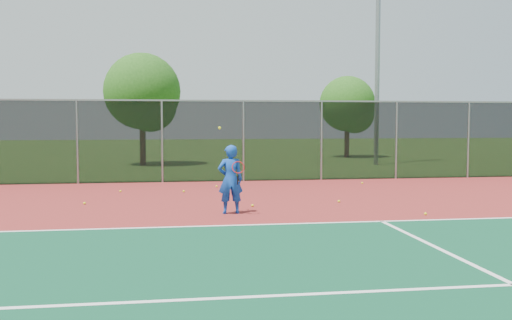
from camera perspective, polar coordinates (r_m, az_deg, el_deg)
The scene contains 16 objects.
ground at distance 9.76m, azimuth 7.72°, elevation -9.65°, with size 120.00×120.00×0.00m, color #2F5718.
court_apron at distance 11.65m, azimuth 4.96°, elevation -7.34°, with size 30.00×20.00×0.02m, color maroon.
court_lines at distance 8.89m, azimuth 23.99°, elevation -11.11°, with size 22.10×13.05×0.00m.
fence_back at distance 21.29m, azimuth -1.27°, elevation 2.02°, with size 30.00×0.06×3.03m.
tennis_player at distance 13.88m, azimuth -2.57°, elevation -1.94°, with size 0.63×0.62×2.13m.
practice_ball_0 at distance 18.58m, azimuth -13.40°, elevation -3.04°, with size 0.07×0.07×0.07m, color yellow.
practice_ball_1 at distance 15.99m, azimuth 8.29°, elevation -4.10°, with size 0.07×0.07×0.07m, color yellow.
practice_ball_2 at distance 15.04m, azimuth -0.35°, elevation -4.57°, with size 0.07×0.07×0.07m, color yellow.
practice_ball_3 at distance 18.18m, azimuth -7.23°, elevation -3.12°, with size 0.07×0.07×0.07m, color yellow.
practice_ball_5 at distance 20.73m, azimuth 10.57°, elevation -2.28°, with size 0.07×0.07×0.07m, color yellow.
practice_ball_6 at distance 16.13m, azimuth -16.78°, elevation -4.16°, with size 0.07×0.07×0.07m, color yellow.
practice_ball_7 at distance 19.41m, azimuth -3.96°, elevation -2.64°, with size 0.07×0.07×0.07m, color yellow.
practice_ball_8 at distance 14.32m, azimuth 16.59°, elevation -5.17°, with size 0.07×0.07×0.07m, color yellow.
floodlight_n at distance 30.46m, azimuth 12.10°, elevation 13.17°, with size 0.90×0.40×12.83m.
tree_back_left at distance 29.63m, azimuth -11.14°, elevation 6.41°, with size 3.89×3.89×5.71m.
tree_back_mid at distance 35.59m, azimuth 9.29°, elevation 5.31°, with size 3.41×3.41×5.01m.
Camera 1 is at (-2.66, -9.11, 2.30)m, focal length 40.00 mm.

